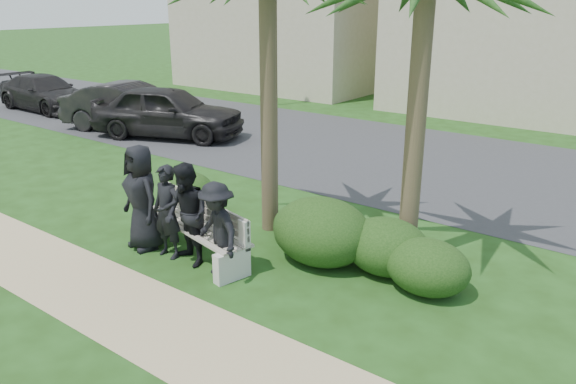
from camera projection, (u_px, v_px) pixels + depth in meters
name	position (u px, v px, depth m)	size (l,w,h in m)	color
ground	(227.00, 268.00, 9.34)	(160.00, 160.00, 0.00)	#1F3D11
footpath	(140.00, 314.00, 7.99)	(30.00, 1.60, 0.01)	tan
asphalt_street	(427.00, 163.00, 15.37)	(160.00, 8.00, 0.01)	#2D2D30
stucco_bldg_left	(294.00, 12.00, 28.58)	(10.40, 8.40, 7.30)	tan
stucco_bldg_right	(516.00, 15.00, 22.28)	(8.40, 8.40, 7.30)	tan
street_lamp	(265.00, 34.00, 22.58)	(0.36, 0.36, 4.29)	black
park_bench	(192.00, 230.00, 9.78)	(2.82, 1.18, 0.94)	gray
man_a	(142.00, 197.00, 9.84)	(0.93, 0.60, 1.90)	black
man_b	(167.00, 212.00, 9.53)	(0.60, 0.39, 1.64)	black
man_c	(187.00, 215.00, 9.24)	(0.85, 0.66, 1.74)	black
man_d	(217.00, 230.00, 8.87)	(1.02, 0.59, 1.58)	black
hedge_a	(192.00, 197.00, 11.78)	(0.98, 0.81, 0.64)	#17340E
hedge_b	(187.00, 190.00, 11.89)	(1.29, 1.07, 0.84)	#17340E
hedge_c	(301.00, 224.00, 10.26)	(1.09, 0.90, 0.71)	#17340E
hedge_d	(322.00, 229.00, 9.44)	(1.76, 1.45, 1.14)	#17340E
hedge_e	(387.00, 245.00, 9.10)	(1.43, 1.18, 0.93)	#17340E
hedge_f	(428.00, 265.00, 8.49)	(1.31, 1.08, 0.85)	#17340E
car_a	(168.00, 111.00, 18.03)	(1.97, 4.89, 1.66)	black
car_b	(132.00, 107.00, 18.98)	(1.67, 4.79, 1.58)	black
car_c	(45.00, 93.00, 22.55)	(1.93, 4.74, 1.38)	black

